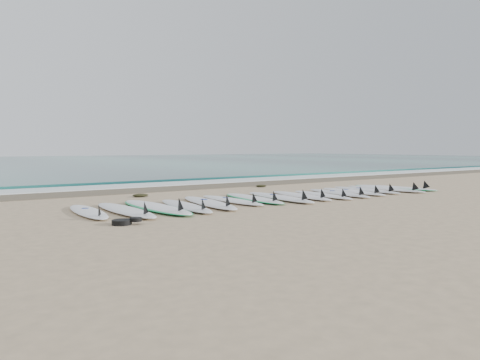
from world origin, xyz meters
TOP-DOWN VIEW (x-y plane):
  - ground at (0.00, 0.00)m, footprint 120.00×120.00m
  - ocean at (0.00, 32.50)m, footprint 120.00×55.00m
  - wet_sand_band at (0.00, 4.10)m, footprint 120.00×1.80m
  - foam_band at (0.00, 5.50)m, footprint 120.00×1.40m
  - wave_crest at (0.00, 7.00)m, footprint 120.00×1.00m
  - surfboard_0 at (-4.56, 0.09)m, footprint 0.67×2.34m
  - surfboard_1 at (-3.92, -0.16)m, footprint 0.57×2.65m
  - surfboard_2 at (-3.24, -0.06)m, footprint 0.69×2.84m
  - surfboard_3 at (-2.66, -0.24)m, footprint 0.83×2.54m
  - surfboard_4 at (-2.00, -0.08)m, footprint 1.01×2.77m
  - surfboard_5 at (-1.29, 0.07)m, footprint 0.54×2.41m
  - surfboard_6 at (-0.64, 0.11)m, footprint 0.94×2.61m
  - surfboard_7 at (-0.02, -0.12)m, footprint 0.89×2.78m
  - surfboard_8 at (0.68, -0.10)m, footprint 0.89×2.55m
  - surfboard_9 at (1.28, -0.26)m, footprint 0.85×2.39m
  - surfboard_10 at (1.94, -0.20)m, footprint 0.92×2.52m
  - surfboard_11 at (2.59, -0.12)m, footprint 0.79×2.49m
  - surfboard_12 at (3.25, -0.03)m, footprint 0.68×2.50m
  - surfboard_13 at (3.96, -0.16)m, footprint 0.69×2.63m
  - surfboard_14 at (4.58, -0.01)m, footprint 1.06×2.68m
  - seaweed_near at (-2.52, 2.39)m, footprint 0.41×0.32m
  - seaweed_far at (1.77, 2.92)m, footprint 0.37×0.29m
  - leash_coil at (-4.47, -1.45)m, footprint 0.46×0.36m

SIDE VIEW (x-z plane):
  - ground at x=0.00m, z-range 0.00..0.00m
  - wet_sand_band at x=0.00m, z-range 0.00..0.01m
  - ocean at x=0.00m, z-range 0.00..0.03m
  - foam_band at x=0.00m, z-range 0.00..0.04m
  - seaweed_far at x=1.77m, z-range 0.00..0.07m
  - seaweed_near at x=-2.52m, z-range 0.00..0.08m
  - surfboard_6 at x=-0.64m, z-range -0.11..0.21m
  - leash_coil at x=-4.47m, z-range -0.01..0.10m
  - surfboard_14 at x=4.58m, z-range -0.12..0.21m
  - wave_crest at x=0.00m, z-range 0.00..0.10m
  - surfboard_0 at x=-4.56m, z-range -0.10..0.20m
  - surfboard_9 at x=1.28m, z-range -0.10..0.20m
  - surfboard_5 at x=-1.29m, z-range -0.10..0.21m
  - surfboard_2 at x=-3.24m, z-range -0.13..0.23m
  - surfboard_11 at x=2.59m, z-range -0.10..0.21m
  - surfboard_12 at x=3.25m, z-range -0.10..0.21m
  - surfboard_10 at x=1.94m, z-range -0.10..0.21m
  - surfboard_8 at x=0.68m, z-range -0.10..0.21m
  - surfboard_3 at x=-2.66m, z-range -0.10..0.21m
  - surfboard_13 at x=3.96m, z-range -0.11..0.22m
  - surfboard_1 at x=-3.92m, z-range -0.11..0.23m
  - surfboard_4 at x=-2.00m, z-range -0.11..0.23m
  - surfboard_7 at x=-0.02m, z-range -0.11..0.23m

